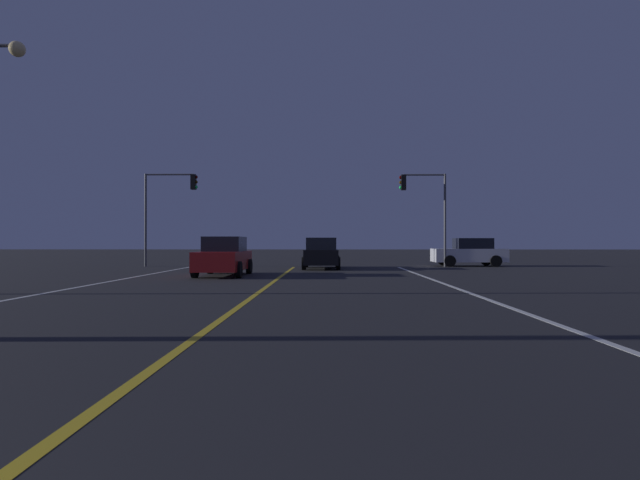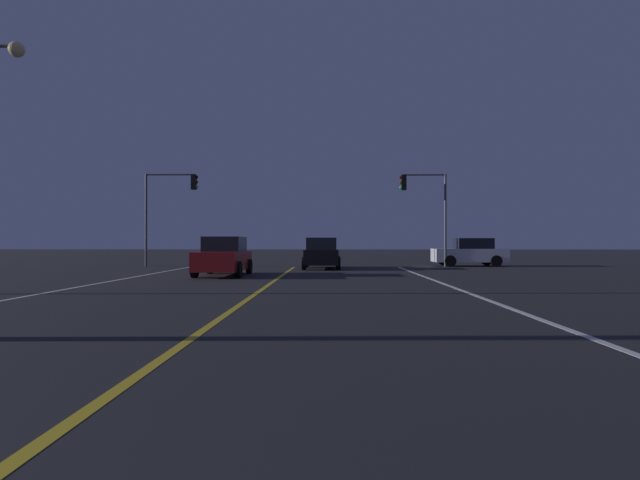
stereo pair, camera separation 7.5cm
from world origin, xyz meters
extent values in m
cube|color=silver|center=(6.09, 12.20, 0.00)|extent=(0.16, 36.41, 0.01)
cube|color=gold|center=(0.00, 12.20, 0.00)|extent=(0.16, 36.41, 0.01)
cylinder|color=black|center=(9.20, 30.89, 0.34)|extent=(0.68, 0.22, 0.68)
cylinder|color=black|center=(9.20, 32.69, 0.34)|extent=(0.68, 0.22, 0.68)
cylinder|color=black|center=(11.90, 30.89, 0.34)|extent=(0.68, 0.22, 0.68)
cylinder|color=black|center=(11.90, 32.69, 0.34)|extent=(0.68, 0.22, 0.68)
cube|color=silver|center=(10.55, 31.79, 0.66)|extent=(4.30, 1.80, 0.80)
cube|color=black|center=(10.80, 31.79, 1.38)|extent=(2.10, 1.60, 0.64)
cube|color=red|center=(12.65, 31.19, 0.76)|extent=(0.08, 0.24, 0.16)
cube|color=red|center=(12.65, 32.39, 0.76)|extent=(0.08, 0.24, 0.16)
cylinder|color=black|center=(0.73, 30.14, 0.34)|extent=(0.22, 0.68, 0.68)
cylinder|color=black|center=(2.53, 30.14, 0.34)|extent=(0.22, 0.68, 0.68)
cylinder|color=black|center=(0.73, 27.44, 0.34)|extent=(0.22, 0.68, 0.68)
cylinder|color=black|center=(2.53, 27.44, 0.34)|extent=(0.22, 0.68, 0.68)
cube|color=black|center=(1.63, 28.79, 0.66)|extent=(1.80, 4.30, 0.80)
cube|color=black|center=(1.63, 28.54, 1.38)|extent=(1.60, 2.10, 0.64)
cube|color=red|center=(1.03, 26.69, 0.76)|extent=(0.24, 0.08, 0.16)
cube|color=red|center=(2.23, 26.69, 0.76)|extent=(0.24, 0.08, 0.16)
cylinder|color=black|center=(-1.64, 21.53, 0.34)|extent=(0.22, 0.68, 0.68)
cylinder|color=black|center=(-3.44, 21.53, 0.34)|extent=(0.22, 0.68, 0.68)
cylinder|color=black|center=(-1.64, 24.23, 0.34)|extent=(0.22, 0.68, 0.68)
cylinder|color=black|center=(-3.44, 24.23, 0.34)|extent=(0.22, 0.68, 0.68)
cube|color=maroon|center=(-2.54, 22.88, 0.66)|extent=(1.80, 4.30, 0.80)
cube|color=black|center=(-2.54, 23.13, 1.38)|extent=(1.60, 2.10, 0.64)
cube|color=red|center=(-1.94, 24.98, 0.76)|extent=(0.24, 0.08, 0.16)
cube|color=red|center=(-3.14, 24.98, 0.76)|extent=(0.24, 0.08, 0.16)
cylinder|color=#4C4C51|center=(8.92, 30.91, 2.75)|extent=(0.14, 0.14, 5.50)
cylinder|color=#4C4C51|center=(7.69, 30.91, 5.45)|extent=(2.45, 0.10, 0.10)
cube|color=black|center=(6.47, 30.91, 5.00)|extent=(0.28, 0.36, 0.90)
sphere|color=#3A0605|center=(6.31, 30.91, 5.30)|extent=(0.20, 0.20, 0.20)
sphere|color=#3C2706|center=(6.31, 30.91, 5.00)|extent=(0.20, 0.20, 0.20)
sphere|color=#19E059|center=(6.31, 30.91, 4.70)|extent=(0.20, 0.20, 0.20)
cylinder|color=#4C4C51|center=(-8.92, 30.91, 2.78)|extent=(0.14, 0.14, 5.55)
cylinder|color=#4C4C51|center=(-7.48, 30.91, 5.50)|extent=(2.87, 0.10, 0.10)
cube|color=black|center=(-6.04, 30.91, 5.05)|extent=(0.28, 0.36, 0.90)
sphere|color=#3A0605|center=(-5.88, 30.91, 5.35)|extent=(0.20, 0.20, 0.20)
sphere|color=#3C2706|center=(-5.88, 30.91, 5.05)|extent=(0.20, 0.20, 0.20)
sphere|color=#19E059|center=(-5.88, 30.91, 4.75)|extent=(0.20, 0.20, 0.20)
sphere|color=#F9D88C|center=(-6.73, 15.06, 6.90)|extent=(0.44, 0.44, 0.44)
camera|label=1|loc=(2.03, 1.14, 1.47)|focal=28.17mm
camera|label=2|loc=(2.11, 1.14, 1.47)|focal=28.17mm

